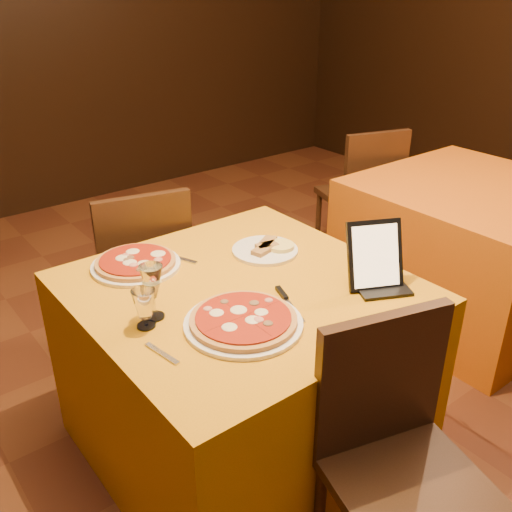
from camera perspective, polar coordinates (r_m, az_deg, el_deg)
floor at (r=2.46m, az=11.03°, el=-19.67°), size 6.00×7.00×0.01m
wall_back at (r=4.75m, az=-22.62°, el=20.47°), size 6.00×0.01×2.80m
main_table at (r=2.24m, az=-1.35°, el=-11.37°), size 1.10×1.10×0.75m
side_table at (r=3.35m, az=20.42°, el=0.55°), size 1.10×1.10×0.75m
chair_main_near at (r=1.78m, az=15.19°, el=-21.32°), size 0.47×0.47×0.91m
chair_main_far at (r=2.80m, az=-11.58°, el=-1.59°), size 0.55×0.55×0.91m
chair_side_far at (r=3.77m, az=10.09°, el=6.04°), size 0.58×0.58×0.91m
pizza_near at (r=1.80m, az=-1.27°, el=-6.57°), size 0.38×0.38×0.03m
pizza_far at (r=2.19m, az=-11.93°, el=-0.74°), size 0.33×0.33×0.03m
cutlet_dish at (r=2.26m, az=0.90°, el=0.71°), size 0.26×0.26×0.03m
wine_glass at (r=1.83m, az=-10.29°, el=-3.54°), size 0.09×0.09×0.19m
water_glass at (r=1.80m, az=-11.07°, el=-5.20°), size 0.09×0.09×0.13m
tablet at (r=2.02m, az=11.80°, el=0.11°), size 0.22×0.18×0.24m
knife at (r=1.90m, az=3.52°, el=-5.07°), size 0.08×0.20×0.01m
fork_near at (r=1.71m, az=-9.38°, el=-9.59°), size 0.04×0.14×0.01m
fork_far at (r=2.24m, az=-7.85°, el=-0.18°), size 0.08×0.17×0.01m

